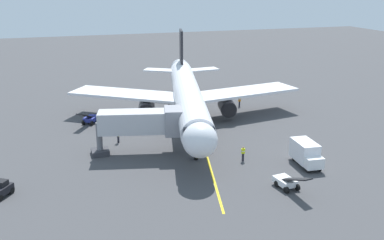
% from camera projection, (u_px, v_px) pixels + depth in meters
% --- Properties ---
extents(ground_plane, '(220.00, 220.00, 0.00)m').
position_uv_depth(ground_plane, '(189.00, 119.00, 64.70)').
color(ground_plane, '#424244').
extents(apron_lead_in_line, '(9.46, 38.98, 0.01)m').
position_uv_depth(apron_lead_in_line, '(201.00, 137.00, 57.35)').
color(apron_lead_in_line, yellow).
rests_on(apron_lead_in_line, ground).
extents(airplane, '(33.87, 39.93, 11.50)m').
position_uv_depth(airplane, '(187.00, 95.00, 61.86)').
color(airplane, white).
rests_on(airplane, ground).
extents(jet_bridge, '(11.49, 5.22, 5.40)m').
position_uv_depth(jet_bridge, '(148.00, 123.00, 50.81)').
color(jet_bridge, '#B7B7BC').
rests_on(jet_bridge, ground).
extents(ground_crew_marshaller, '(0.41, 0.27, 1.71)m').
position_uv_depth(ground_crew_marshaller, '(243.00, 153.00, 49.42)').
color(ground_crew_marshaller, '#23232D').
rests_on(ground_crew_marshaller, ground).
extents(ground_crew_wing_walker, '(0.42, 0.47, 1.71)m').
position_uv_depth(ground_crew_wing_walker, '(118.00, 136.00, 55.02)').
color(ground_crew_wing_walker, '#23232D').
rests_on(ground_crew_wing_walker, ground).
extents(ground_crew_loader, '(0.44, 0.32, 1.71)m').
position_uv_depth(ground_crew_loader, '(239.00, 101.00, 70.79)').
color(ground_crew_loader, '#23232D').
rests_on(ground_crew_loader, ground).
extents(belt_loader_near_nose, '(3.45, 4.51, 2.32)m').
position_uv_depth(belt_loader_near_nose, '(90.00, 119.00, 62.53)').
color(belt_loader_near_nose, '#2D3899').
rests_on(belt_loader_near_nose, ground).
extents(box_truck_portside, '(2.30, 4.74, 2.62)m').
position_uv_depth(box_truck_portside, '(306.00, 153.00, 48.10)').
color(box_truck_portside, white).
rests_on(box_truck_portside, ground).
extents(belt_loader_starboard_side, '(1.85, 4.69, 2.32)m').
position_uv_depth(belt_loader_starboard_side, '(287.00, 182.00, 42.91)').
color(belt_loader_starboard_side, white).
rests_on(belt_loader_starboard_side, ground).
extents(tug_rear_apron, '(2.54, 2.74, 1.50)m').
position_uv_depth(tug_rear_apron, '(0.00, 189.00, 41.34)').
color(tug_rear_apron, black).
rests_on(tug_rear_apron, ground).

